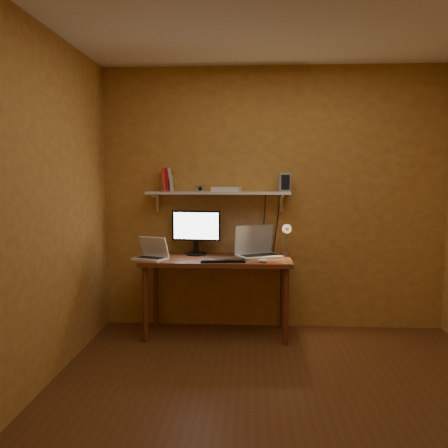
# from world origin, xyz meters

# --- Properties ---
(room) EXTENTS (3.44, 3.24, 2.64)m
(room) POSITION_xyz_m (0.00, 0.00, 1.30)
(room) COLOR #5B2D17
(room) RESTS_ON ground
(desk) EXTENTS (1.40, 0.60, 0.75)m
(desk) POSITION_xyz_m (-0.54, 1.28, 0.66)
(desk) COLOR brown
(desk) RESTS_ON ground
(wall_shelf) EXTENTS (1.40, 0.25, 0.21)m
(wall_shelf) POSITION_xyz_m (-0.54, 1.47, 1.36)
(wall_shelf) COLOR silver
(wall_shelf) RESTS_ON room
(monitor) EXTENTS (0.48, 0.23, 0.44)m
(monitor) POSITION_xyz_m (-0.76, 1.47, 1.00)
(monitor) COLOR black
(monitor) RESTS_ON desk
(laptop) EXTENTS (0.48, 0.43, 0.30)m
(laptop) POSITION_xyz_m (-0.16, 1.40, 0.83)
(laptop) COLOR #9A9DA2
(laptop) RESTS_ON desk
(netbook) EXTENTS (0.35, 0.31, 0.21)m
(netbook) POSITION_xyz_m (-1.14, 1.18, 0.81)
(netbook) COLOR white
(netbook) RESTS_ON desk
(keyboard) EXTENTS (0.41, 0.17, 0.02)m
(keyboard) POSITION_xyz_m (-0.47, 1.10, 0.76)
(keyboard) COLOR black
(keyboard) RESTS_ON desk
(mouse) EXTENTS (0.10, 0.07, 0.03)m
(mouse) POSITION_xyz_m (-0.11, 1.09, 0.77)
(mouse) COLOR white
(mouse) RESTS_ON desk
(desk_lamp) EXTENTS (0.09, 0.23, 0.38)m
(desk_lamp) POSITION_xyz_m (0.12, 1.41, 0.96)
(desk_lamp) COLOR silver
(desk_lamp) RESTS_ON desk
(speaker_left) EXTENTS (0.10, 0.10, 0.16)m
(speaker_left) POSITION_xyz_m (-1.03, 1.47, 1.46)
(speaker_left) COLOR #9A9DA2
(speaker_left) RESTS_ON wall_shelf
(speaker_right) EXTENTS (0.12, 0.12, 0.18)m
(speaker_right) POSITION_xyz_m (0.10, 1.48, 1.47)
(speaker_right) COLOR #9A9DA2
(speaker_right) RESTS_ON wall_shelf
(books) EXTENTS (0.14, 0.17, 0.23)m
(books) POSITION_xyz_m (-1.04, 1.49, 1.49)
(books) COLOR red
(books) RESTS_ON wall_shelf
(shelf_camera) EXTENTS (0.11, 0.05, 0.06)m
(shelf_camera) POSITION_xyz_m (-0.71, 1.41, 1.41)
(shelf_camera) COLOR silver
(shelf_camera) RESTS_ON wall_shelf
(router) EXTENTS (0.30, 0.22, 0.05)m
(router) POSITION_xyz_m (-0.46, 1.48, 1.40)
(router) COLOR white
(router) RESTS_ON wall_shelf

